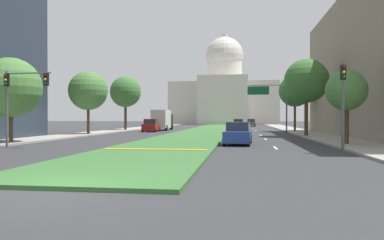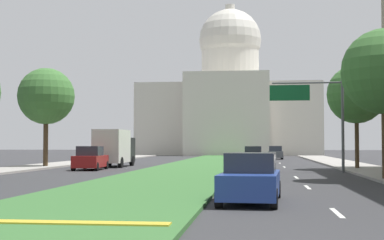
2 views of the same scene
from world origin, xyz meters
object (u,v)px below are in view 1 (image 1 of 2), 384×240
(street_tree_right_mid, at_px, (306,81))
(sedan_far_horizon, at_px, (251,123))
(street_tree_right_near, at_px, (346,91))
(box_truck_delivery, at_px, (162,120))
(traffic_light_near_right, at_px, (343,95))
(street_tree_left_far, at_px, (125,92))
(overhead_guide_sign, at_px, (272,98))
(street_tree_left_near, at_px, (11,88))
(sedan_distant, at_px, (238,124))
(sedan_midblock, at_px, (151,126))
(traffic_light_near_left, at_px, (18,92))
(sedan_lead_stopped, at_px, (238,134))
(capitol_building, at_px, (224,95))
(street_tree_right_far, at_px, (295,91))
(street_tree_left_mid, at_px, (88,91))

(street_tree_right_mid, xyz_separation_m, sedan_far_horizon, (-4.50, 43.70, -5.07))
(street_tree_right_near, height_order, box_truck_delivery, street_tree_right_near)
(traffic_light_near_right, bearing_deg, street_tree_left_far, 125.79)
(overhead_guide_sign, bearing_deg, box_truck_delivery, 154.32)
(traffic_light_near_right, height_order, street_tree_left_near, street_tree_left_near)
(sedan_far_horizon, bearing_deg, street_tree_left_far, -124.37)
(sedan_distant, height_order, sedan_far_horizon, sedan_distant)
(sedan_midblock, bearing_deg, overhead_guide_sign, -6.25)
(box_truck_delivery, bearing_deg, traffic_light_near_left, -94.49)
(traffic_light_near_left, distance_m, sedan_lead_stopped, 15.83)
(street_tree_right_mid, bearing_deg, sedan_lead_stopped, -120.76)
(capitol_building, bearing_deg, sedan_lead_stopped, -86.81)
(street_tree_right_mid, distance_m, sedan_midblock, 22.94)
(street_tree_right_far, xyz_separation_m, sedan_far_horizon, (-5.30, 30.13, -5.01))
(overhead_guide_sign, distance_m, sedan_midblock, 17.28)
(sedan_distant, bearing_deg, street_tree_left_far, -140.23)
(traffic_light_near_left, height_order, sedan_lead_stopped, traffic_light_near_left)
(sedan_midblock, distance_m, box_truck_delivery, 6.14)
(street_tree_right_near, bearing_deg, sedan_distant, 101.25)
(street_tree_left_far, distance_m, box_truck_delivery, 7.22)
(sedan_far_horizon, bearing_deg, sedan_distant, -100.56)
(street_tree_right_mid, bearing_deg, sedan_distant, 104.16)
(street_tree_right_mid, bearing_deg, traffic_light_near_right, -93.51)
(street_tree_right_far, bearing_deg, sedan_far_horizon, 99.97)
(street_tree_left_mid, relative_size, street_tree_right_far, 0.92)
(capitol_building, relative_size, street_tree_right_far, 3.97)
(overhead_guide_sign, bearing_deg, street_tree_left_near, -133.84)
(street_tree_right_mid, xyz_separation_m, sedan_lead_stopped, (-7.05, -11.84, -5.07))
(street_tree_left_far, bearing_deg, street_tree_right_near, -46.10)
(traffic_light_near_left, bearing_deg, sedan_lead_stopped, 17.67)
(overhead_guide_sign, height_order, sedan_midblock, overhead_guide_sign)
(street_tree_left_near, relative_size, box_truck_delivery, 1.04)
(overhead_guide_sign, bearing_deg, traffic_light_near_right, -86.49)
(street_tree_right_far, distance_m, sedan_distant, 17.97)
(street_tree_right_near, relative_size, sedan_lead_stopped, 1.17)
(traffic_light_near_left, xyz_separation_m, sedan_distant, (14.59, 45.39, -2.98))
(street_tree_left_far, bearing_deg, box_truck_delivery, 25.62)
(street_tree_left_near, bearing_deg, traffic_light_near_left, -49.60)
(sedan_lead_stopped, bearing_deg, street_tree_left_near, -174.61)
(capitol_building, height_order, sedan_far_horizon, capitol_building)
(overhead_guide_sign, relative_size, sedan_midblock, 1.45)
(sedan_midblock, bearing_deg, street_tree_left_near, -101.46)
(street_tree_left_mid, height_order, sedan_midblock, street_tree_left_mid)
(street_tree_right_far, relative_size, sedan_lead_stopped, 1.72)
(sedan_midblock, bearing_deg, traffic_light_near_right, -57.42)
(street_tree_left_near, height_order, street_tree_right_mid, street_tree_right_mid)
(capitol_building, distance_m, street_tree_left_far, 62.05)
(capitol_building, height_order, street_tree_left_far, capitol_building)
(box_truck_delivery, bearing_deg, street_tree_left_mid, -108.31)
(overhead_guide_sign, distance_m, street_tree_left_mid, 23.27)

